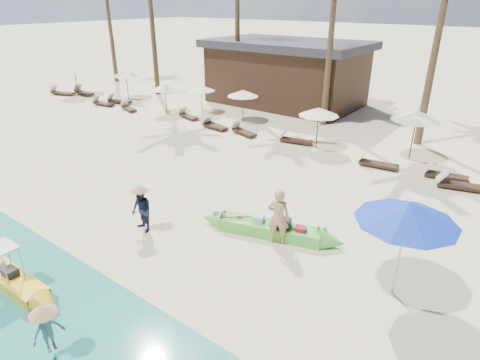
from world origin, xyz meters
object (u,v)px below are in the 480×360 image
Objects in this scene: green_canoe at (270,229)px; tourist at (278,217)px; blue_umbrella at (408,212)px; yellow_canoe at (9,278)px.

tourist is at bearing -44.58° from green_canoe.
green_canoe is 1.98× the size of blue_umbrella.
tourist is (4.60, 5.94, 0.70)m from yellow_canoe.
tourist reaches higher than yellow_canoe.
yellow_canoe is 2.66× the size of tourist.
green_canoe is at bearing 54.46° from yellow_canoe.
yellow_canoe is 7.54m from tourist.
blue_umbrella is (4.02, -0.42, 2.12)m from green_canoe.
yellow_canoe is (-4.17, -6.17, -0.02)m from green_canoe.
yellow_canoe is at bearing -144.97° from blue_umbrella.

